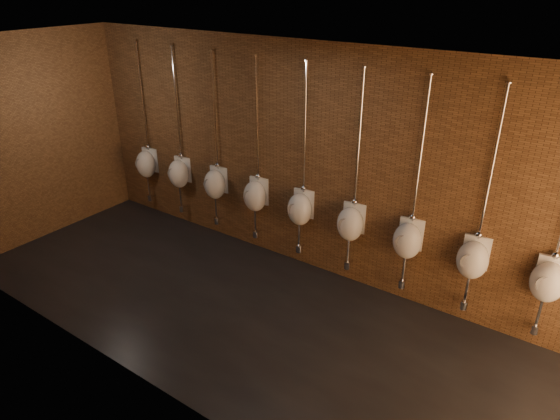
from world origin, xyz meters
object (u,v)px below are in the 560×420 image
Objects in this scene: urinal_0 at (146,163)px; urinal_7 at (473,259)px; urinal_6 at (408,239)px; urinal_8 at (548,280)px; urinal_1 at (179,173)px; urinal_5 at (351,223)px; urinal_4 at (300,208)px; urinal_2 at (215,183)px; urinal_3 at (255,195)px.

urinal_7 is at bearing 0.00° from urinal_0.
urinal_8 is at bearing 0.00° from urinal_6.
urinal_1 is 1.00× the size of urinal_5.
urinal_7 is at bearing 180.00° from urinal_8.
urinal_1 is at bearing 180.00° from urinal_4.
urinal_2 is at bearing 180.00° from urinal_8.
urinal_6 and urinal_8 have the same top height.
urinal_0 is 3.18m from urinal_4.
urinal_1 is 3.97m from urinal_6.
urinal_7 is (3.97, 0.00, 0.00)m from urinal_2.
urinal_7 is at bearing 0.00° from urinal_4.
urinal_2 is at bearing 0.00° from urinal_0.
urinal_3 is at bearing 180.00° from urinal_6.
urinal_0 and urinal_3 have the same top height.
urinal_3 is 3.97m from urinal_8.
urinal_4 is at bearing 180.00° from urinal_6.
urinal_4 and urinal_7 have the same top height.
urinal_3 is 1.00× the size of urinal_6.
urinal_5 is at bearing 180.00° from urinal_7.
urinal_2 is 1.00× the size of urinal_4.
urinal_7 is 0.79m from urinal_8.
urinal_8 is at bearing 0.00° from urinal_3.
urinal_2 is at bearing 180.00° from urinal_3.
urinal_2 is 0.79m from urinal_3.
urinal_8 is at bearing 0.00° from urinal_5.
urinal_6 is at bearing 0.00° from urinal_5.
urinal_3 is (0.79, 0.00, 0.00)m from urinal_2.
urinal_2 and urinal_5 have the same top height.
urinal_3 is 1.00× the size of urinal_4.
urinal_7 is (5.56, 0.00, 0.00)m from urinal_0.
urinal_0 is at bearing 180.00° from urinal_8.
urinal_8 is (4.77, 0.00, 0.00)m from urinal_2.
urinal_0 is at bearing 180.00° from urinal_6.
urinal_1 and urinal_2 have the same top height.
urinal_4 is (1.59, 0.00, 0.00)m from urinal_2.
urinal_8 is (0.79, 0.00, 0.00)m from urinal_7.
urinal_2 is at bearing 180.00° from urinal_5.
urinal_4 is (0.79, 0.00, 0.00)m from urinal_3.
urinal_1 is 1.00× the size of urinal_3.
urinal_4 is at bearing 180.00° from urinal_5.
urinal_0 and urinal_2 have the same top height.
urinal_4 is 1.59m from urinal_6.
urinal_2 is 1.00× the size of urinal_3.
urinal_7 is (1.59, 0.00, 0.00)m from urinal_5.
urinal_5 is 1.59m from urinal_7.
urinal_6 is at bearing 180.00° from urinal_8.
urinal_5 and urinal_7 have the same top height.
urinal_5 is 1.00× the size of urinal_7.
urinal_0 and urinal_6 have the same top height.
urinal_0 is 2.38m from urinal_3.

